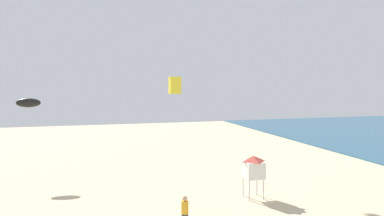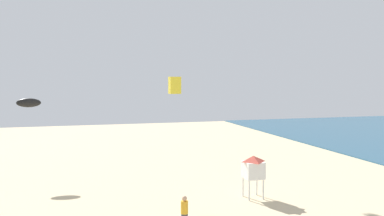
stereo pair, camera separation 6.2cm
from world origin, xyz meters
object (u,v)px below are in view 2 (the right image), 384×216
Objects in this scene: kite_flyer at (184,211)px; lifeguard_stand at (253,168)px; kite_yellow_box at (175,85)px; kite_black_parafoil at (29,103)px.

kite_flyer is 0.64× the size of lifeguard_stand.
lifeguard_stand is 6.77m from kite_yellow_box.
kite_yellow_box reaches higher than lifeguard_stand.
kite_black_parafoil is 12.21m from kite_yellow_box.
kite_black_parafoil is (-8.21, 13.49, 4.46)m from kite_flyer.
kite_yellow_box is (9.05, -8.09, 1.35)m from kite_black_parafoil.
kite_flyer is 7.98m from kite_yellow_box.
kite_black_parafoil is (-13.46, 9.69, 3.54)m from lifeguard_stand.
lifeguard_stand is 2.52× the size of kite_yellow_box.
kite_flyer is at bearing -58.67° from kite_black_parafoil.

